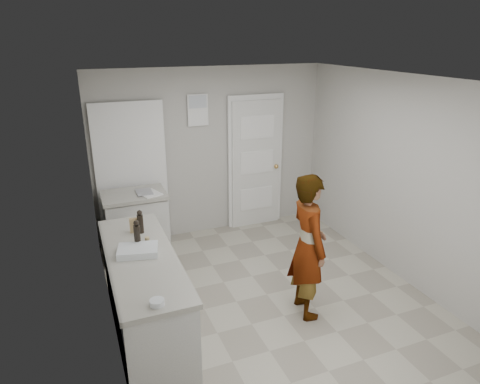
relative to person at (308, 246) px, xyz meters
name	(u,v)px	position (x,y,z in m)	size (l,w,h in m)	color
ground	(267,294)	(-0.26, 0.44, -0.80)	(4.00, 4.00, 0.00)	gray
room_shell	(202,169)	(-0.43, 2.39, 0.22)	(4.00, 4.00, 4.00)	#B2AFA8
main_counter	(145,299)	(-1.71, 0.24, -0.38)	(0.64, 1.96, 0.93)	silver
side_counter	(137,227)	(-1.51, 1.99, -0.38)	(0.84, 0.61, 0.93)	silver
person	(308,246)	(0.00, 0.00, 0.00)	(0.59, 0.39, 1.61)	silver
cake_mix_box	(134,225)	(-1.68, 0.78, 0.20)	(0.10, 0.04, 0.16)	#A27E51
spice_jar	(147,240)	(-1.60, 0.46, 0.16)	(0.05, 0.05, 0.07)	tan
oil_cruet_a	(140,222)	(-1.62, 0.74, 0.24)	(0.07, 0.07, 0.26)	black
oil_cruet_b	(137,234)	(-1.70, 0.42, 0.26)	(0.06, 0.06, 0.29)	black
baking_dish	(138,251)	(-1.73, 0.28, 0.15)	(0.43, 0.35, 0.07)	silver
egg_bowl	(157,302)	(-1.73, -0.62, 0.14)	(0.12, 0.12, 0.05)	silver
papers	(150,193)	(-1.31, 1.89, 0.12)	(0.24, 0.31, 0.01)	white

